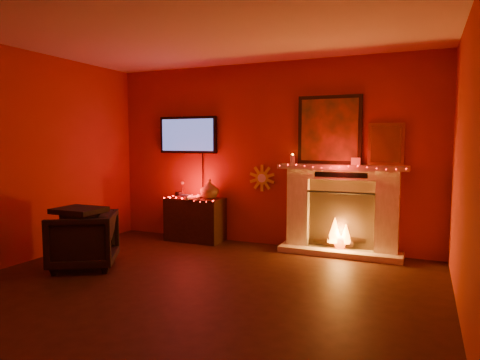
# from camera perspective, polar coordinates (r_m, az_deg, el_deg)

# --- Properties ---
(room) EXTENTS (5.00, 5.00, 5.00)m
(room) POSITION_cam_1_polar(r_m,az_deg,el_deg) (4.12, -8.47, 2.38)
(room) COLOR black
(room) RESTS_ON ground
(floor) EXTENTS (5.00, 5.00, 0.00)m
(floor) POSITION_cam_1_polar(r_m,az_deg,el_deg) (4.40, -8.23, -15.46)
(floor) COLOR black
(floor) RESTS_ON ground
(fireplace) EXTENTS (1.72, 0.40, 2.18)m
(fireplace) POSITION_cam_1_polar(r_m,az_deg,el_deg) (6.03, 13.31, -2.80)
(fireplace) COLOR #F5E6CE
(fireplace) RESTS_ON floor
(tv) EXTENTS (1.00, 0.07, 1.24)m
(tv) POSITION_cam_1_polar(r_m,az_deg,el_deg) (6.89, -6.93, 5.96)
(tv) COLOR black
(tv) RESTS_ON room
(sunburst_clock) EXTENTS (0.40, 0.03, 0.40)m
(sunburst_clock) POSITION_cam_1_polar(r_m,az_deg,el_deg) (6.40, 2.96, 0.26)
(sunburst_clock) COLOR gold
(sunburst_clock) RESTS_ON room
(console_table) EXTENTS (0.88, 0.52, 0.97)m
(console_table) POSITION_cam_1_polar(r_m,az_deg,el_deg) (6.71, -5.88, -4.83)
(console_table) COLOR black
(console_table) RESTS_ON floor
(armchair) EXTENTS (1.03, 1.02, 0.69)m
(armchair) POSITION_cam_1_polar(r_m,az_deg,el_deg) (5.62, -20.18, -7.51)
(armchair) COLOR black
(armchair) RESTS_ON floor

